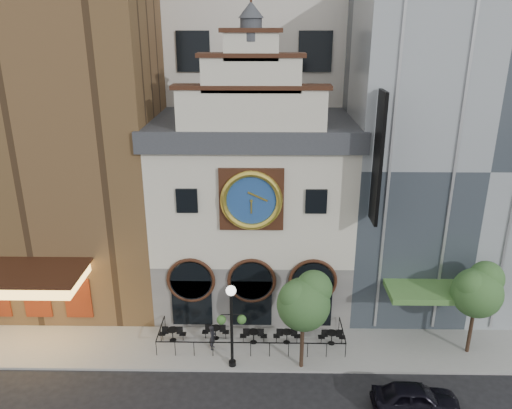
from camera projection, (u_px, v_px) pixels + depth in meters
The scene contains 16 objects.
ground at pixel (250, 372), 26.95m from camera, with size 120.00×120.00×0.00m, color black.
sidewalk at pixel (251, 343), 29.28m from camera, with size 44.00×5.00×0.15m, color gray.
clock_building at pixel (253, 206), 31.99m from camera, with size 12.60×8.78×18.65m.
theater_building at pixel (52, 108), 32.16m from camera, with size 14.00×15.60×25.00m.
retail_building at pixel (452, 147), 32.63m from camera, with size 14.00×14.40×20.00m.
cafe_railing at pixel (251, 336), 29.09m from camera, with size 10.60×2.60×0.90m, color black, non-canonical shape.
bistro_0 at pixel (173, 334), 29.26m from camera, with size 1.58×0.68×0.90m.
bistro_1 at pixel (216, 332), 29.44m from camera, with size 1.58×0.68×0.90m.
bistro_2 at pixel (253, 336), 29.07m from camera, with size 1.58×0.68×0.90m.
bistro_3 at pixel (287, 336), 29.06m from camera, with size 1.58×0.68×0.90m.
bistro_4 at pixel (332, 337), 28.97m from camera, with size 1.58×0.68×0.90m.
car_right at pixel (415, 398), 24.12m from camera, with size 1.69×4.19×1.43m, color black.
pedestrian at pixel (212, 337), 28.44m from camera, with size 0.55×0.36×1.50m, color black.
lamppost at pixel (231, 317), 26.24m from camera, with size 1.57×0.55×4.92m.
tree_left at pixel (305, 300), 25.85m from camera, with size 2.91×2.80×5.60m.
tree_right at pixel (478, 289), 27.12m from camera, with size 2.84×2.74×5.47m.
Camera 1 is at (0.68, -22.16, 17.83)m, focal length 35.00 mm.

